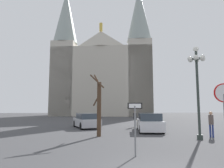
% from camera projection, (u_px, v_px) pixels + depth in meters
% --- Properties ---
extents(cathedral, '(23.17, 14.39, 29.81)m').
position_uv_depth(cathedral, '(103.00, 73.00, 46.73)').
color(cathedral, '#BCB5A5').
rests_on(cathedral, ground).
extents(one_way_arrow_sign, '(0.60, 0.25, 2.22)m').
position_uv_depth(one_way_arrow_sign, '(135.00, 122.00, 8.53)').
color(one_way_arrow_sign, slate).
rests_on(one_way_arrow_sign, ground).
extents(street_lamp, '(1.20, 1.08, 6.01)m').
position_uv_depth(street_lamp, '(197.00, 77.00, 13.10)').
color(street_lamp, '#2D3833').
rests_on(street_lamp, ground).
extents(bare_tree, '(1.03, 1.14, 4.33)m').
position_uv_depth(bare_tree, '(99.00, 107.00, 14.21)').
color(bare_tree, '#473323').
rests_on(bare_tree, ground).
extents(parked_car_near_white, '(2.47, 4.73, 1.52)m').
position_uv_depth(parked_car_near_white, '(149.00, 123.00, 17.06)').
color(parked_car_near_white, silver).
rests_on(parked_car_near_white, ground).
extents(parked_car_far_silver, '(3.00, 4.38, 1.40)m').
position_uv_depth(parked_car_far_silver, '(86.00, 121.00, 19.75)').
color(parked_car_far_silver, '#B7B7BC').
rests_on(parked_car_far_silver, ground).
extents(pedestrian_walking, '(0.32, 0.32, 1.62)m').
position_uv_depth(pedestrian_walking, '(135.00, 117.00, 20.37)').
color(pedestrian_walking, olive).
rests_on(pedestrian_walking, ground).
extents(pedestrian_standing, '(0.32, 0.32, 1.73)m').
position_uv_depth(pedestrian_standing, '(211.00, 122.00, 13.67)').
color(pedestrian_standing, navy).
rests_on(pedestrian_standing, ground).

